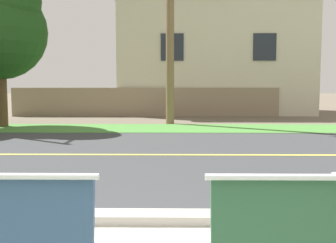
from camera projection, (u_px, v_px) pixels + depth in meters
The scene contains 8 objects.
ground_plane at pixel (169, 145), 9.87m from camera, with size 140.00×140.00×0.00m, color #665B4C.
curb_edge at pixel (162, 218), 4.24m from camera, with size 44.00×0.30×0.11m, color #ADA89E.
street_asphalt at pixel (168, 155), 8.38m from camera, with size 52.00×8.00×0.01m, color #383A3D.
road_centre_line at pixel (168, 155), 8.38m from camera, with size 48.00×0.14×0.01m, color #E0CC4C.
far_verge_grass at pixel (170, 128), 13.67m from camera, with size 48.00×2.80×0.02m, color #478438.
shade_tree_left at pixel (0, 24), 13.84m from camera, with size 3.42×3.42×5.64m.
garden_wall at pixel (145, 102), 19.08m from camera, with size 13.00×0.36×1.40m, color gray.
house_across_street at pixel (212, 52), 21.97m from camera, with size 10.68×6.91×6.69m.
Camera 1 is at (0.12, -1.78, 1.48)m, focal length 41.73 mm.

